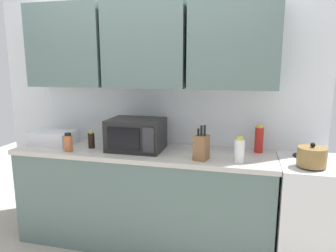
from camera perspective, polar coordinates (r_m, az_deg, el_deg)
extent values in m
cube|color=white|center=(3.04, -2.84, 4.51)|extent=(3.19, 0.06, 2.60)
cube|color=slate|center=(3.17, -17.71, 13.80)|extent=(0.73, 0.33, 0.75)
cube|color=slate|center=(2.85, -4.06, 14.66)|extent=(0.73, 0.33, 0.75)
cube|color=slate|center=(2.71, 12.01, 14.64)|extent=(0.73, 0.33, 0.75)
cube|color=slate|center=(2.96, -4.59, -13.20)|extent=(2.29, 0.60, 0.86)
cube|color=beige|center=(2.81, -4.73, -4.79)|extent=(2.32, 0.63, 0.04)
cube|color=silver|center=(2.88, 26.99, -14.73)|extent=(0.76, 0.64, 0.90)
cylinder|color=black|center=(2.55, 24.82, -6.79)|extent=(0.18, 0.18, 0.01)
cylinder|color=black|center=(2.82, 23.80, -5.10)|extent=(0.18, 0.18, 0.01)
cylinder|color=olive|center=(2.53, 24.96, -5.14)|extent=(0.21, 0.21, 0.14)
sphere|color=black|center=(2.51, 25.12, -3.19)|extent=(0.04, 0.04, 0.04)
cube|color=black|center=(2.78, -5.86, -1.55)|extent=(0.48, 0.36, 0.28)
cube|color=black|center=(2.63, -8.22, -2.34)|extent=(0.29, 0.01, 0.18)
cube|color=#2D2D33|center=(2.56, -3.63, -2.63)|extent=(0.10, 0.01, 0.21)
cube|color=silver|center=(3.19, -20.34, -2.05)|extent=(0.38, 0.30, 0.12)
cube|color=brown|center=(2.49, 6.15, -3.98)|extent=(0.13, 0.14, 0.20)
cylinder|color=black|center=(2.46, 5.60, -1.13)|extent=(0.02, 0.02, 0.06)
cylinder|color=black|center=(2.45, 6.19, -0.85)|extent=(0.02, 0.02, 0.08)
cylinder|color=black|center=(2.45, 6.77, -0.83)|extent=(0.02, 0.02, 0.09)
cylinder|color=white|center=(2.47, 12.99, -4.54)|extent=(0.08, 0.08, 0.18)
cylinder|color=yellow|center=(2.45, 13.10, -2.22)|extent=(0.04, 0.04, 0.03)
cylinder|color=black|center=(2.93, -13.92, -2.63)|extent=(0.06, 0.06, 0.14)
cylinder|color=yellow|center=(2.91, -14.00, -1.10)|extent=(0.03, 0.03, 0.02)
cylinder|color=red|center=(2.80, 16.41, -2.50)|extent=(0.07, 0.07, 0.22)
cylinder|color=yellow|center=(2.78, 16.54, -0.09)|extent=(0.05, 0.05, 0.02)
cylinder|color=#BC6638|center=(2.87, -17.88, -3.08)|extent=(0.07, 0.07, 0.14)
cylinder|color=black|center=(2.85, -17.97, -1.47)|extent=(0.06, 0.06, 0.02)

